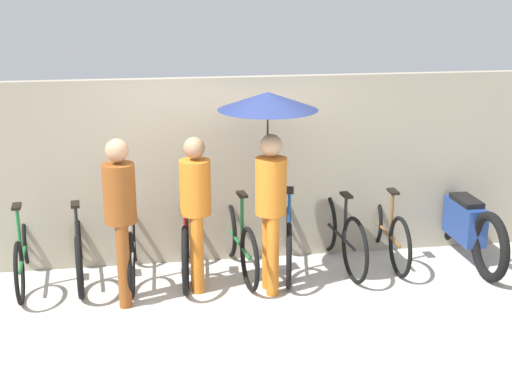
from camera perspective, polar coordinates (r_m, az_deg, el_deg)
ground_plane at (r=6.90m, az=-2.38°, el=-10.79°), size 30.00×30.00×0.00m
back_wall at (r=8.14m, az=-3.89°, el=1.67°), size 12.99×0.12×2.14m
parked_bicycle_0 at (r=8.11m, az=-18.12°, el=-4.56°), size 0.44×1.71×0.97m
parked_bicycle_1 at (r=8.05m, az=-14.00°, el=-4.35°), size 0.44×1.68×1.10m
parked_bicycle_2 at (r=7.96m, az=-9.83°, el=-4.25°), size 0.44×1.65×1.04m
parked_bicycle_3 at (r=7.94m, az=-5.62°, el=-4.02°), size 0.44×1.71×0.99m
parked_bicycle_4 at (r=7.97m, az=-1.42°, el=-3.92°), size 0.44×1.69×1.05m
parked_bicycle_5 at (r=8.12m, az=2.63°, el=-3.51°), size 0.52×1.77×1.02m
parked_bicycle_6 at (r=8.21m, az=6.67°, el=-3.27°), size 0.44×1.71×1.08m
parked_bicycle_7 at (r=8.47m, az=10.32°, el=-2.97°), size 0.44×1.70×0.97m
pedestrian_leading at (r=7.12m, az=-10.80°, el=-1.36°), size 0.32×0.32×1.72m
pedestrian_center at (r=7.36m, az=-4.85°, el=-0.83°), size 0.32×0.32×1.66m
pedestrian_trailing at (r=7.19m, az=1.04°, el=4.44°), size 1.02×1.02×2.10m
motorcycle at (r=8.66m, az=16.34°, el=-2.48°), size 0.58×2.03×0.95m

